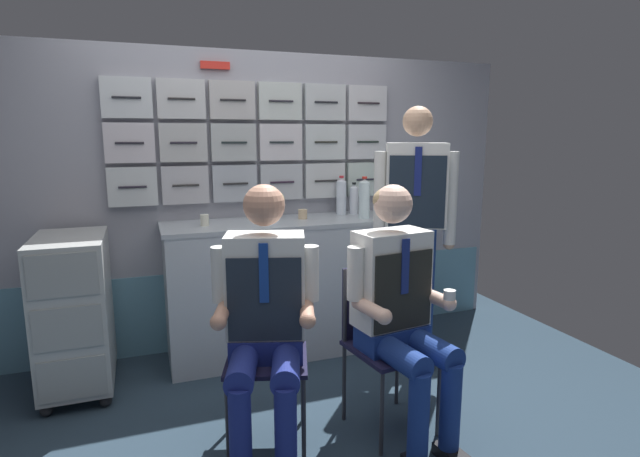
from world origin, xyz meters
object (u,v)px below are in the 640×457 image
at_px(service_trolley, 74,310).
at_px(folding_chair_right, 381,327).
at_px(folding_chair_left, 268,336).
at_px(crew_member_standing, 415,212).
at_px(crew_member_right, 400,301).
at_px(espresso_cup_small, 303,214).
at_px(crew_member_left, 265,308).
at_px(water_bottle_tall, 354,199).

bearing_deg(service_trolley, folding_chair_right, -30.18).
height_order(folding_chair_left, crew_member_standing, crew_member_standing).
bearing_deg(crew_member_right, folding_chair_right, 98.18).
bearing_deg(crew_member_right, espresso_cup_small, 95.13).
bearing_deg(folding_chair_left, folding_chair_right, -8.48).
bearing_deg(folding_chair_right, crew_member_standing, 47.83).
distance_m(folding_chair_right, crew_member_standing, 0.94).
height_order(crew_member_left, crew_member_standing, crew_member_standing).
relative_size(crew_member_left, water_bottle_tall, 5.52).
height_order(crew_member_standing, espresso_cup_small, crew_member_standing).
distance_m(folding_chair_left, folding_chair_right, 0.61).
xyz_separation_m(folding_chair_left, water_bottle_tall, (0.96, 1.09, 0.54)).
distance_m(service_trolley, crew_member_left, 1.39).
height_order(crew_member_left, water_bottle_tall, crew_member_left).
bearing_deg(crew_member_left, crew_member_standing, 28.56).
xyz_separation_m(folding_chair_left, espresso_cup_small, (0.52, 1.00, 0.47)).
xyz_separation_m(crew_member_right, water_bottle_tall, (0.33, 1.34, 0.34)).
relative_size(service_trolley, folding_chair_right, 1.12).
bearing_deg(espresso_cup_small, crew_member_left, -116.10).
relative_size(folding_chair_right, crew_member_standing, 0.49).
bearing_deg(water_bottle_tall, crew_member_left, -128.98).
relative_size(crew_member_standing, espresso_cup_small, 26.05).
bearing_deg(espresso_cup_small, folding_chair_left, -117.35).
bearing_deg(folding_chair_right, espresso_cup_small, 94.69).
bearing_deg(crew_member_standing, water_bottle_tall, 106.64).
bearing_deg(crew_member_right, crew_member_left, 171.81).
distance_m(crew_member_right, water_bottle_tall, 1.42).
relative_size(folding_chair_right, water_bottle_tall, 3.58).
xyz_separation_m(crew_member_right, espresso_cup_small, (-0.11, 1.25, 0.27)).
bearing_deg(crew_member_standing, service_trolley, 170.77).
height_order(folding_chair_right, crew_member_standing, crew_member_standing).
xyz_separation_m(service_trolley, folding_chair_right, (1.60, -0.93, 0.02)).
height_order(folding_chair_left, crew_member_left, crew_member_left).
relative_size(service_trolley, crew_member_right, 0.74).
bearing_deg(folding_chair_right, water_bottle_tall, 73.47).
bearing_deg(service_trolley, water_bottle_tall, 7.35).
bearing_deg(folding_chair_left, service_trolley, 139.76).
height_order(water_bottle_tall, espresso_cup_small, water_bottle_tall).
bearing_deg(folding_chair_right, folding_chair_left, 171.52).
bearing_deg(service_trolley, espresso_cup_small, 6.10).
relative_size(crew_member_standing, water_bottle_tall, 7.24).
distance_m(folding_chair_right, crew_member_right, 0.25).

